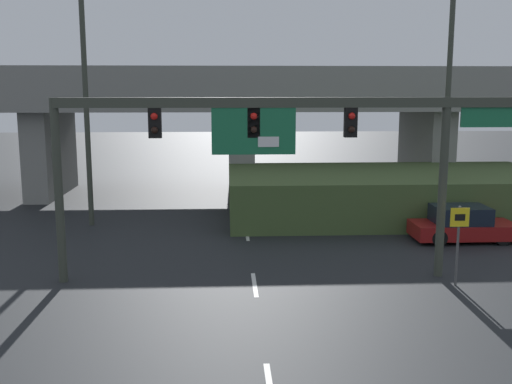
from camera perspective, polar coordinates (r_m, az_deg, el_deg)
The scene contains 8 objects.
lane_markings at distance 22.76m, azimuth -0.55°, elevation -6.07°, with size 0.14×22.91×0.01m.
signal_gantry at distance 19.23m, azimuth 2.69°, elevation 5.63°, with size 15.64×0.44×5.96m.
speed_limit_sign at distance 20.01m, azimuth 18.73°, elevation -3.84°, with size 0.60×0.11×2.59m.
highway_light_pole_near at distance 28.17m, azimuth -16.04°, elevation 11.57°, with size 0.70×0.36×13.82m.
highway_light_pole_far at distance 28.51m, azimuth 17.96°, elevation 11.37°, with size 0.70×0.36×13.74m.
overpass_bridge at distance 35.84m, azimuth -1.48°, elevation 7.97°, with size 39.78×8.29×7.42m.
grass_embankment at distance 30.38m, azimuth 12.53°, elevation -0.17°, with size 15.79×7.97×2.19m.
parked_sedan_near_right at distance 26.24m, azimuth 19.05°, elevation -2.97°, with size 4.23×1.87×1.46m.
Camera 1 is at (-0.89, -8.77, 6.21)m, focal length 42.00 mm.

